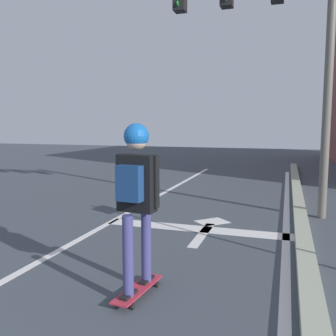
{
  "coord_description": "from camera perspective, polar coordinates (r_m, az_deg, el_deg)",
  "views": [
    {
      "loc": [
        2.89,
        1.29,
        1.82
      ],
      "look_at": [
        1.02,
        7.06,
        1.1
      ],
      "focal_mm": 39.2,
      "sensor_mm": 36.0,
      "label": 1
    }
  ],
  "objects": [
    {
      "name": "skateboard",
      "position": [
        4.13,
        -4.7,
        -18.28
      ],
      "size": [
        0.29,
        0.83,
        0.09
      ],
      "color": "#B52A3B",
      "rests_on": "ground"
    },
    {
      "name": "lane_arrow_stem",
      "position": [
        6.22,
        5.35,
        -10.24
      ],
      "size": [
        0.16,
        1.4,
        0.01
      ],
      "primitive_type": "cube",
      "color": "silver",
      "rests_on": "ground"
    },
    {
      "name": "skater",
      "position": [
        3.78,
        -4.97,
        -2.58
      ],
      "size": [
        0.48,
        0.64,
        1.75
      ],
      "color": "#3E3E79",
      "rests_on": "skateboard"
    },
    {
      "name": "traffic_signal_mast",
      "position": [
        7.86,
        15.32,
        20.81
      ],
      "size": [
        3.96,
        0.34,
        5.27
      ],
      "color": "#625E55",
      "rests_on": "ground"
    },
    {
      "name": "curb_strip",
      "position": [
        5.03,
        20.78,
        -14.06
      ],
      "size": [
        0.24,
        24.0,
        0.14
      ],
      "primitive_type": "cube",
      "color": "#9DA38E",
      "rests_on": "ground"
    },
    {
      "name": "lane_arrow_head",
      "position": [
        7.02,
        6.89,
        -8.28
      ],
      "size": [
        0.71,
        0.71,
        0.01
      ],
      "primitive_type": "cube",
      "rotation": [
        0.0,
        0.0,
        0.79
      ],
      "color": "silver",
      "rests_on": "ground"
    },
    {
      "name": "stop_bar",
      "position": [
        6.54,
        4.51,
        -9.39
      ],
      "size": [
        3.29,
        0.4,
        0.01
      ],
      "primitive_type": "cube",
      "color": "silver",
      "rests_on": "ground"
    },
    {
      "name": "lane_line_curbside",
      "position": [
        5.04,
        17.82,
        -14.69
      ],
      "size": [
        0.12,
        20.0,
        0.01
      ],
      "primitive_type": "cube",
      "color": "silver",
      "rests_on": "ground"
    },
    {
      "name": "lane_line_center",
      "position": [
        5.92,
        -14.87,
        -11.34
      ],
      "size": [
        0.12,
        20.0,
        0.01
      ],
      "primitive_type": "cube",
      "color": "silver",
      "rests_on": "ground"
    }
  ]
}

